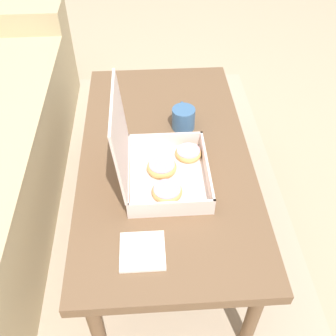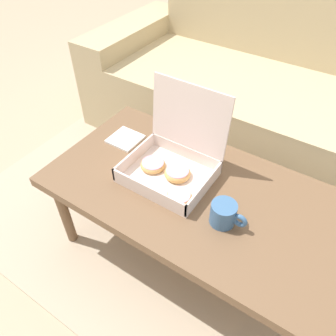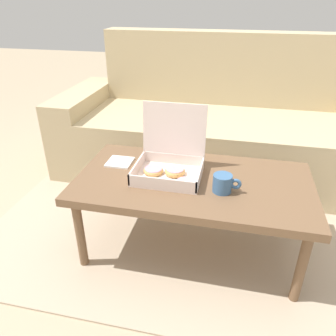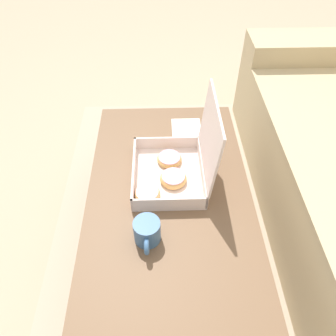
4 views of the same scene
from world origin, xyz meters
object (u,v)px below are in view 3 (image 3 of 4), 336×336
coffee_table (193,187)px  pastry_box (170,163)px  couch (212,129)px  coffee_mug (223,183)px

coffee_table → pastry_box: (-0.12, 0.03, 0.10)m
pastry_box → couch: bearing=82.7°
couch → coffee_mug: size_ratio=17.46×
couch → coffee_table: bearing=-90.0°
couch → coffee_table: (0.00, -0.98, 0.07)m
pastry_box → coffee_mug: size_ratio=2.55×
pastry_box → coffee_mug: 0.29m
coffee_table → pastry_box: bearing=167.6°
couch → pastry_box: 0.97m
coffee_table → couch: bearing=90.0°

